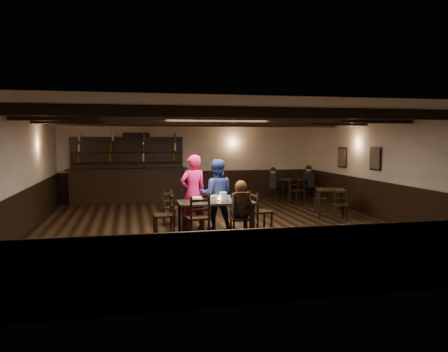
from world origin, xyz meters
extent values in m
plane|color=black|center=(0.00, 0.00, 0.00)|extent=(10.00, 10.00, 0.00)
cube|color=beige|center=(0.00, 5.00, 1.35)|extent=(9.00, 0.02, 2.70)
cube|color=beige|center=(0.00, -5.00, 1.35)|extent=(9.00, 0.02, 2.70)
cube|color=beige|center=(-4.50, 0.00, 1.35)|extent=(0.02, 10.00, 2.70)
cube|color=beige|center=(4.50, 0.00, 1.35)|extent=(0.02, 10.00, 2.70)
cube|color=silver|center=(0.00, 0.00, 2.70)|extent=(9.00, 10.00, 0.02)
cube|color=black|center=(0.00, 4.97, 0.50)|extent=(9.00, 0.04, 1.00)
cube|color=black|center=(0.00, -4.97, 0.50)|extent=(9.00, 0.04, 1.00)
cube|color=black|center=(-4.47, 0.00, 0.50)|extent=(0.04, 10.00, 1.00)
cube|color=black|center=(4.47, 0.00, 0.50)|extent=(0.04, 10.00, 1.00)
cube|color=black|center=(-1.90, 4.97, 1.85)|extent=(0.90, 0.03, 1.00)
cube|color=black|center=(-1.90, 4.95, 1.85)|extent=(0.80, 0.02, 0.90)
cube|color=black|center=(4.47, 0.50, 1.60)|extent=(0.03, 0.55, 0.65)
cube|color=#72664C|center=(4.45, 0.50, 1.60)|extent=(0.02, 0.45, 0.55)
cube|color=black|center=(4.47, 2.40, 1.55)|extent=(0.03, 0.55, 0.65)
cube|color=#72664C|center=(4.45, 2.40, 1.55)|extent=(0.02, 0.45, 0.55)
cube|color=black|center=(0.00, -3.00, 2.60)|extent=(8.90, 0.18, 0.18)
cube|color=black|center=(0.00, -1.00, 2.60)|extent=(8.90, 0.18, 0.18)
cube|color=black|center=(0.00, 1.00, 2.60)|extent=(8.90, 0.18, 0.18)
cube|color=black|center=(0.00, 3.00, 2.60)|extent=(8.90, 0.18, 0.18)
cube|color=black|center=(-1.04, -1.15, 0.35)|extent=(0.06, 0.06, 0.71)
cube|color=black|center=(-1.04, -0.43, 0.35)|extent=(0.06, 0.06, 0.71)
cube|color=black|center=(0.51, -1.15, 0.35)|extent=(0.06, 0.06, 0.71)
cube|color=black|center=(0.51, -0.44, 0.35)|extent=(0.06, 0.06, 0.71)
cube|color=black|center=(-0.27, -0.79, 0.73)|extent=(1.67, 0.84, 0.04)
cube|color=#A5A8AD|center=(-0.26, -0.39, 0.73)|extent=(1.67, 0.04, 0.05)
cube|color=#A5A8AD|center=(-0.27, -1.19, 0.73)|extent=(1.67, 0.04, 0.05)
cube|color=#A5A8AD|center=(0.55, -0.79, 0.73)|extent=(0.03, 0.83, 0.05)
cube|color=#A5A8AD|center=(-1.08, -0.79, 0.73)|extent=(0.03, 0.83, 0.05)
cube|color=black|center=(-0.60, -1.11, 0.23)|extent=(0.04, 0.04, 0.47)
cube|color=black|center=(-0.54, -1.47, 0.23)|extent=(0.04, 0.04, 0.47)
cube|color=black|center=(-0.99, -1.18, 0.23)|extent=(0.04, 0.04, 0.47)
cube|color=black|center=(-0.92, -1.54, 0.23)|extent=(0.04, 0.04, 0.47)
cube|color=black|center=(-0.76, -1.32, 0.49)|extent=(0.53, 0.51, 0.04)
cube|color=black|center=(-0.73, -1.50, 0.73)|extent=(0.45, 0.12, 0.49)
cube|color=black|center=(-0.73, -1.50, 0.68)|extent=(0.39, 0.10, 0.05)
cube|color=black|center=(-0.73, -1.50, 0.88)|extent=(0.39, 0.10, 0.05)
cube|color=black|center=(0.34, -1.22, 0.21)|extent=(0.04, 0.04, 0.42)
cube|color=black|center=(0.33, -1.56, 0.21)|extent=(0.04, 0.04, 0.42)
cube|color=black|center=(-0.01, -1.21, 0.21)|extent=(0.04, 0.04, 0.42)
cube|color=black|center=(-0.02, -1.55, 0.21)|extent=(0.04, 0.04, 0.42)
cube|color=black|center=(0.16, -1.38, 0.44)|extent=(0.42, 0.40, 0.04)
cube|color=black|center=(0.16, -1.55, 0.66)|extent=(0.41, 0.04, 0.44)
cube|color=black|center=(0.16, -1.55, 0.62)|extent=(0.35, 0.03, 0.05)
cube|color=black|center=(0.16, -1.55, 0.79)|extent=(0.35, 0.03, 0.05)
cube|color=black|center=(-1.62, -0.68, 0.23)|extent=(0.04, 0.04, 0.46)
cube|color=black|center=(-1.26, -0.66, 0.23)|extent=(0.04, 0.04, 0.46)
cube|color=black|center=(-1.60, -1.07, 0.23)|extent=(0.04, 0.04, 0.46)
cube|color=black|center=(-1.23, -1.05, 0.23)|extent=(0.04, 0.04, 0.46)
cube|color=black|center=(-1.43, -0.87, 0.49)|extent=(0.46, 0.48, 0.04)
cube|color=black|center=(-1.24, -0.85, 0.73)|extent=(0.07, 0.46, 0.49)
cube|color=black|center=(-1.24, -0.85, 0.68)|extent=(0.05, 0.39, 0.05)
cube|color=black|center=(-1.24, -0.85, 0.88)|extent=(0.05, 0.39, 0.05)
cube|color=black|center=(1.01, -0.93, 0.23)|extent=(0.04, 0.04, 0.45)
cube|color=black|center=(0.66, -0.98, 0.23)|extent=(0.04, 0.04, 0.45)
cube|color=black|center=(0.95, -0.55, 0.23)|extent=(0.04, 0.04, 0.45)
cube|color=black|center=(0.60, -0.61, 0.23)|extent=(0.04, 0.04, 0.45)
cube|color=black|center=(0.81, -0.77, 0.47)|extent=(0.49, 0.50, 0.04)
cube|color=black|center=(0.63, -0.80, 0.71)|extent=(0.11, 0.44, 0.47)
cube|color=black|center=(0.63, -0.80, 0.66)|extent=(0.09, 0.38, 0.05)
cube|color=black|center=(0.63, -0.80, 0.85)|extent=(0.09, 0.38, 0.05)
cube|color=black|center=(-1.09, 0.14, 0.21)|extent=(0.05, 0.05, 0.42)
cube|color=black|center=(-1.34, 0.36, 0.21)|extent=(0.05, 0.05, 0.42)
cube|color=black|center=(-0.86, 0.41, 0.21)|extent=(0.05, 0.05, 0.42)
cube|color=black|center=(-1.11, 0.62, 0.21)|extent=(0.05, 0.05, 0.42)
cube|color=black|center=(-1.10, 0.38, 0.44)|extent=(0.56, 0.57, 0.04)
cube|color=black|center=(-1.23, 0.49, 0.66)|extent=(0.29, 0.33, 0.44)
cube|color=black|center=(-1.23, 0.49, 0.62)|extent=(0.25, 0.28, 0.05)
cube|color=black|center=(-1.23, 0.49, 0.79)|extent=(0.25, 0.28, 0.05)
imported|color=#FF1E80|center=(-0.69, -0.21, 0.89)|extent=(0.74, 0.59, 1.77)
imported|color=navy|center=(-0.15, -0.30, 0.84)|extent=(0.92, 0.78, 1.67)
cube|color=black|center=(0.16, -1.26, 0.52)|extent=(0.32, 0.32, 0.13)
cube|color=black|center=(0.16, -1.38, 0.75)|extent=(0.34, 0.20, 0.48)
cylinder|color=black|center=(0.16, -1.38, 0.97)|extent=(0.10, 0.34, 0.34)
sphere|color=#D8A384|center=(0.16, -1.38, 1.12)|extent=(0.21, 0.21, 0.21)
sphere|color=#33180B|center=(0.16, -1.41, 1.13)|extent=(0.26, 0.26, 0.26)
cone|color=#33180B|center=(0.16, -1.51, 0.73)|extent=(0.20, 0.20, 0.60)
cylinder|color=white|center=(-0.68, -0.74, 0.76)|extent=(0.30, 0.30, 0.01)
cylinder|color=white|center=(-0.68, -0.74, 0.81)|extent=(0.24, 0.24, 0.08)
cylinder|color=silver|center=(-0.68, -0.74, 0.79)|extent=(0.26, 0.26, 0.04)
cylinder|color=white|center=(-0.33, -0.85, 0.82)|extent=(0.15, 0.15, 0.14)
cylinder|color=white|center=(-0.07, -0.73, 0.85)|extent=(0.17, 0.17, 0.19)
cylinder|color=#A5A8AD|center=(-0.18, -0.72, 0.77)|extent=(0.05, 0.05, 0.03)
sphere|color=orange|center=(-0.18, -0.72, 0.80)|extent=(0.03, 0.03, 0.03)
cylinder|color=silver|center=(0.05, -0.92, 0.79)|extent=(0.03, 0.03, 0.08)
cylinder|color=#A5A8AD|center=(0.15, -0.90, 0.80)|extent=(0.04, 0.04, 0.10)
cylinder|color=silver|center=(0.07, -0.65, 0.81)|extent=(0.07, 0.07, 0.11)
cube|color=#9C2C11|center=(0.21, -0.90, 0.75)|extent=(0.32, 0.24, 0.00)
cube|color=#0E1847|center=(0.33, -0.63, 0.75)|extent=(0.31, 0.25, 0.00)
cube|color=black|center=(-2.19, 4.65, 0.55)|extent=(3.75, 0.60, 1.10)
cube|color=black|center=(-2.19, 4.65, 1.12)|extent=(3.95, 0.70, 0.05)
cube|color=black|center=(-2.19, 4.92, 1.10)|extent=(3.75, 0.10, 2.20)
cube|color=black|center=(-2.19, 4.82, 1.35)|extent=(3.65, 0.22, 0.03)
cube|color=black|center=(-2.19, 4.82, 1.70)|extent=(3.65, 0.22, 0.03)
cube|color=black|center=(-2.19, 4.82, 2.05)|extent=(3.65, 0.22, 0.03)
cube|color=black|center=(3.31, 0.81, 0.73)|extent=(0.98, 0.98, 0.04)
cube|color=black|center=(2.91, 0.64, 0.35)|extent=(0.05, 0.05, 0.71)
cube|color=black|center=(3.14, 1.21, 0.35)|extent=(0.05, 0.05, 0.71)
cube|color=black|center=(3.48, 0.40, 0.35)|extent=(0.05, 0.05, 0.71)
cube|color=black|center=(3.71, 0.98, 0.35)|extent=(0.05, 0.05, 0.71)
cube|color=black|center=(3.27, 3.83, 0.73)|extent=(1.04, 1.04, 0.04)
cube|color=black|center=(3.08, 3.40, 0.35)|extent=(0.05, 0.05, 0.71)
cube|color=black|center=(2.84, 4.02, 0.35)|extent=(0.05, 0.05, 0.71)
cube|color=black|center=(3.70, 3.64, 0.35)|extent=(0.05, 0.05, 0.71)
cube|color=black|center=(3.46, 4.26, 0.35)|extent=(0.05, 0.05, 0.71)
cube|color=black|center=(2.62, 3.75, 0.72)|extent=(0.30, 0.39, 0.49)
sphere|color=#D8A384|center=(2.62, 3.75, 1.05)|extent=(0.19, 0.19, 0.19)
sphere|color=black|center=(2.62, 3.75, 1.08)|extent=(0.20, 0.20, 0.20)
cube|color=black|center=(3.95, 3.84, 0.73)|extent=(0.28, 0.39, 0.53)
sphere|color=#D8A384|center=(3.95, 3.84, 1.09)|extent=(0.20, 0.20, 0.20)
sphere|color=black|center=(3.95, 3.84, 1.12)|extent=(0.21, 0.21, 0.21)
camera|label=1|loc=(-2.14, -10.31, 2.17)|focal=35.00mm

